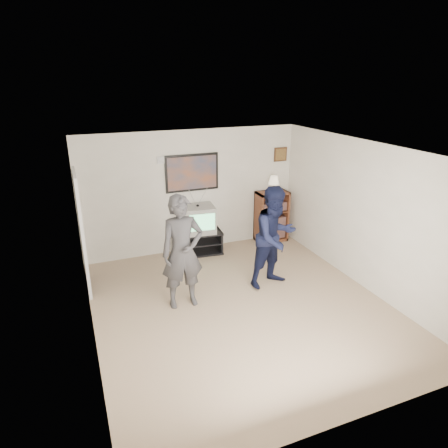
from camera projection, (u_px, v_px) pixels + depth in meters
room_shell at (234, 227)px, 6.25m from camera, size 4.51×5.00×2.51m
media_stand at (199, 242)px, 8.25m from camera, size 0.99×0.62×0.47m
crt_television at (198, 219)px, 8.08m from camera, size 0.70×0.61×0.55m
bookshelf at (272, 216)px, 8.78m from camera, size 0.68×0.39×1.12m
table_lamp at (274, 184)px, 8.48m from camera, size 0.23×0.23×0.36m
person_tall at (182, 252)px, 6.16m from camera, size 0.67×0.45×1.83m
person_short at (275, 237)px, 6.80m from camera, size 1.00×0.85×1.78m
controller_left at (179, 234)px, 6.32m from camera, size 0.05×0.12×0.03m
controller_right at (268, 229)px, 6.95m from camera, size 0.08×0.12×0.03m
poster at (192, 173)px, 7.96m from camera, size 1.10×0.03×0.75m
air_vent at (164, 160)px, 7.67m from camera, size 0.28×0.02×0.14m
small_picture at (280, 154)px, 8.58m from camera, size 0.30×0.03×0.30m
doorway at (81, 233)px, 6.65m from camera, size 0.03×0.85×2.00m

